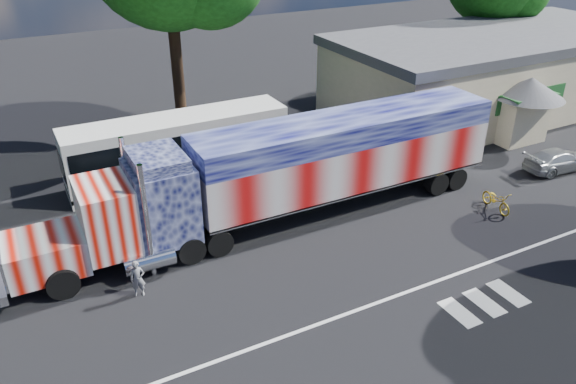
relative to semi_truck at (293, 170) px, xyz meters
name	(u,v)px	position (x,y,z in m)	size (l,w,h in m)	color
ground	(323,264)	(-0.69, -3.84, -2.46)	(100.00, 100.00, 0.00)	black
lane_markings	(417,305)	(1.02, -7.61, -2.45)	(30.00, 2.67, 0.01)	silver
semi_truck	(293,170)	(0.00, 0.00, 0.00)	(22.42, 3.54, 4.78)	black
coach_bus	(179,147)	(-3.19, 6.51, -0.74)	(11.40, 2.65, 3.32)	white
hall_building	(494,71)	(19.24, 7.01, 0.16)	(22.40, 12.80, 5.20)	beige
parked_car	(558,160)	(15.08, -2.11, -1.88)	(1.64, 4.03, 1.17)	#A5A8AA
woman	(138,279)	(-7.69, -2.34, -1.73)	(0.53, 0.35, 1.46)	slate
bicycle	(496,200)	(8.83, -3.76, -1.96)	(0.66, 1.90, 1.00)	gold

